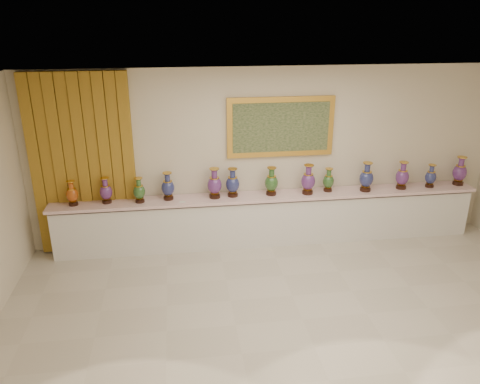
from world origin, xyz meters
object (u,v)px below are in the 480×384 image
Objects in this scene: vase_0 at (72,194)px; vase_2 at (139,191)px; counter at (269,219)px; vase_1 at (106,192)px.

vase_2 is at bearing -1.06° from vase_0.
vase_0 is at bearing -179.56° from counter.
vase_0 is 0.96× the size of vase_1.
vase_0 is at bearing -177.02° from vase_1.
counter is 3.28m from vase_0.
vase_0 is at bearing 178.94° from vase_2.
counter is at bearing 1.17° from vase_2.
vase_2 reaches higher than vase_0.
vase_0 is 0.99× the size of vase_2.
counter is at bearing 0.44° from vase_0.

